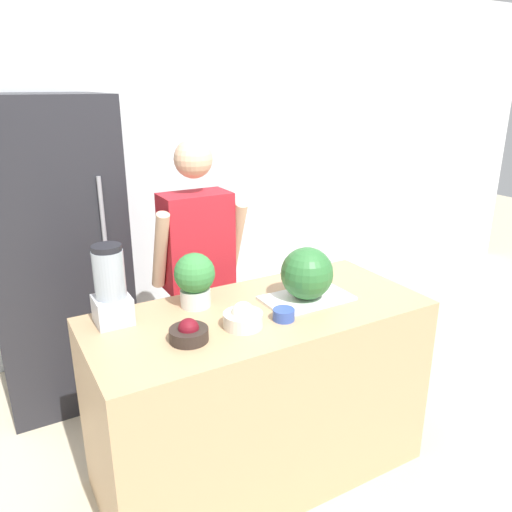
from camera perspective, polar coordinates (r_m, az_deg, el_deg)
The scene contains 11 objects.
wall_back at distance 3.65m, azimuth -13.04°, elevation 9.75°, with size 8.00×0.06×2.60m.
counter_island at distance 2.50m, azimuth 0.41°, elevation -15.48°, with size 1.56×0.69×0.89m.
refrigerator at distance 3.20m, azimuth -22.06°, elevation 0.31°, with size 0.74×0.76×1.81m.
person at distance 2.87m, azimuth -6.63°, elevation -2.43°, with size 0.52×0.26×1.59m.
cutting_board at distance 2.39m, azimuth 5.79°, elevation -4.81°, with size 0.41×0.25×0.01m.
watermelon at distance 2.33m, azimuth 5.84°, elevation -1.99°, with size 0.25×0.25×0.25m.
bowl_cherries at distance 2.02m, azimuth -7.69°, elevation -8.68°, with size 0.16×0.16×0.10m.
bowl_cream at distance 2.11m, azimuth -1.49°, elevation -7.03°, with size 0.17×0.17×0.11m.
bowl_small_blue at distance 2.18m, azimuth 3.19°, elevation -6.70°, with size 0.10×0.10×0.05m.
blender at distance 2.18m, azimuth -16.29°, elevation -3.51°, with size 0.15×0.15×0.35m.
potted_plant at distance 2.28m, azimuth -7.02°, elevation -2.52°, with size 0.19×0.19×0.25m.
Camera 1 is at (-1.03, -1.43, 1.86)m, focal length 35.00 mm.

